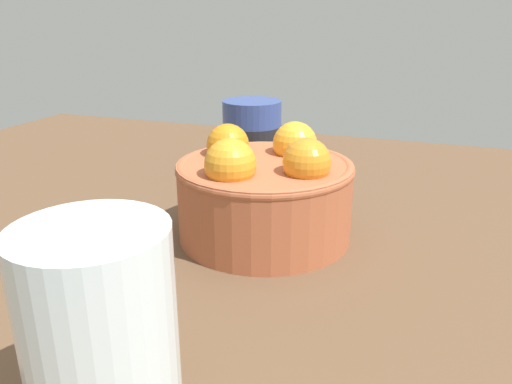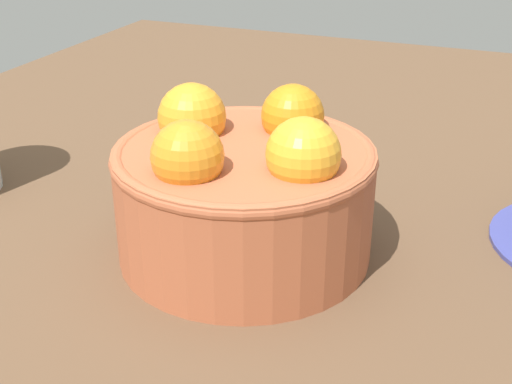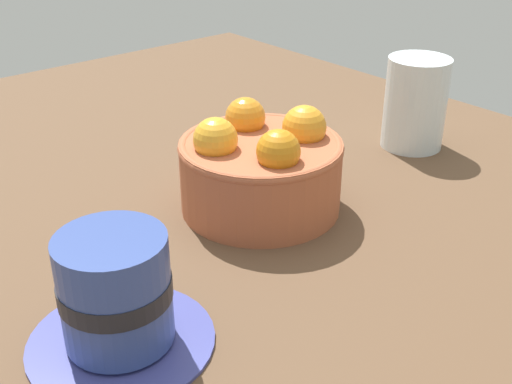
% 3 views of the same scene
% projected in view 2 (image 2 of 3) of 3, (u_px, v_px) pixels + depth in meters
% --- Properties ---
extents(ground_plane, '(1.19, 0.86, 0.05)m').
position_uv_depth(ground_plane, '(245.00, 282.00, 0.46)').
color(ground_plane, brown).
extents(terracotta_bowl, '(0.16, 0.16, 0.10)m').
position_uv_depth(terracotta_bowl, '(244.00, 189.00, 0.43)').
color(terracotta_bowl, '#AD5938').
rests_on(terracotta_bowl, ground_plane).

